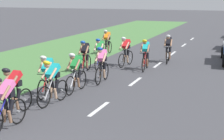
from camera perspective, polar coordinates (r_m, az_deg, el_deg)
grass_verge at (r=22.27m, az=-9.84°, el=2.21°), size 7.00×60.00×0.01m
lane_markings_centre at (r=17.37m, az=5.56°, el=-0.35°), size 0.14×29.60×0.01m
cyclist_lead at (r=10.27m, az=-16.22°, el=-4.78°), size 0.42×1.72×1.56m
cyclist_second at (r=11.39m, az=-15.07°, el=-3.09°), size 0.44×1.72×1.56m
cyclist_third at (r=12.30m, az=-9.25°, el=-1.74°), size 0.45×1.72×1.56m
cyclist_fourth at (r=13.32m, az=-10.05°, el=-0.73°), size 0.45×1.72×1.56m
cyclist_fifth at (r=13.71m, az=-5.66°, el=-0.25°), size 0.42×1.72×1.56m
cyclist_sixth at (r=15.16m, az=-1.58°, el=0.95°), size 0.44×1.72×1.56m
cyclist_seventh at (r=17.21m, az=-4.23°, el=2.22°), size 0.45×1.72×1.56m
cyclist_eighth at (r=17.99m, az=-1.95°, el=2.66°), size 0.46×1.72×1.56m
cyclist_ninth at (r=17.71m, az=5.21°, el=2.48°), size 0.44×1.72×1.56m
cyclist_tenth at (r=18.63m, az=2.14°, el=2.98°), size 0.45×1.72×1.56m
cyclist_eleventh at (r=19.85m, az=8.73°, el=3.39°), size 0.45×1.72×1.56m
cyclist_twelfth at (r=22.28m, az=-0.80°, el=4.42°), size 0.42×1.72×1.56m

